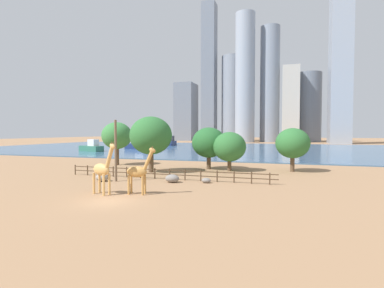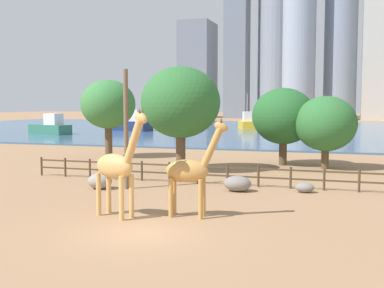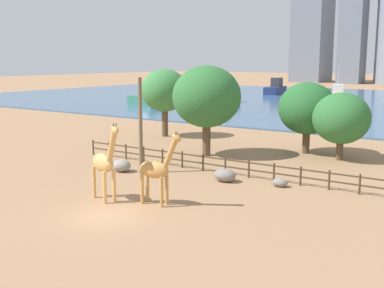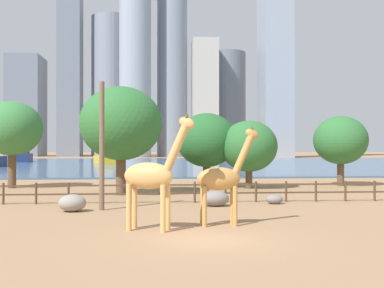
{
  "view_description": "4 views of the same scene",
  "coord_description": "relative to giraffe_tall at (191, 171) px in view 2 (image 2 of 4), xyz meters",
  "views": [
    {
      "loc": [
        13.81,
        -21.03,
        5.72
      ],
      "look_at": [
        1.98,
        16.2,
        4.1
      ],
      "focal_mm": 28.0,
      "sensor_mm": 36.0,
      "label": 1
    },
    {
      "loc": [
        7.57,
        -16.77,
        5.01
      ],
      "look_at": [
        -1.76,
        11.88,
        2.52
      ],
      "focal_mm": 45.0,
      "sensor_mm": 36.0,
      "label": 2
    },
    {
      "loc": [
        17.68,
        -17.94,
        8.28
      ],
      "look_at": [
        -1.73,
        10.97,
        2.19
      ],
      "focal_mm": 45.0,
      "sensor_mm": 36.0,
      "label": 3
    },
    {
      "loc": [
        -2.06,
        -17.78,
        3.48
      ],
      "look_at": [
        1.3,
        23.84,
        3.72
      ],
      "focal_mm": 45.0,
      "sensor_mm": 36.0,
      "label": 4
    }
  ],
  "objects": [
    {
      "name": "boulder_small",
      "position": [
        0.59,
        6.86,
        -1.63
      ],
      "size": [
        1.6,
        1.2,
        0.9
      ],
      "primitive_type": "ellipsoid",
      "color": "gray",
      "rests_on": "ground"
    },
    {
      "name": "skyline_tower_glass",
      "position": [
        -32.86,
        154.32,
        39.59
      ],
      "size": [
        8.1,
        8.93,
        83.33
      ],
      "primitive_type": "cube",
      "color": "slate",
      "rests_on": "ground"
    },
    {
      "name": "ground_plane",
      "position": [
        -0.98,
        76.73,
        -2.08
      ],
      "size": [
        400.0,
        400.0,
        0.0
      ],
      "primitive_type": "plane",
      "color": "#9E7551"
    },
    {
      "name": "skyline_tower_short",
      "position": [
        3.53,
        146.19,
        29.39
      ],
      "size": [
        10.48,
        10.48,
        62.94
      ],
      "primitive_type": "cylinder",
      "color": "gray",
      "rests_on": "ground"
    },
    {
      "name": "harbor_water",
      "position": [
        -0.98,
        73.73,
        -1.98
      ],
      "size": [
        180.0,
        86.0,
        0.2
      ],
      "primitive_type": "cube",
      "color": "#3D6084",
      "rests_on": "ground"
    },
    {
      "name": "tree_center_broad",
      "position": [
        4.92,
        18.54,
        1.43
      ],
      "size": [
        4.75,
        4.75,
        5.67
      ],
      "color": "brown",
      "rests_on": "ground"
    },
    {
      "name": "skyline_block_wide",
      "position": [
        -18.41,
        158.61,
        23.68
      ],
      "size": [
        14.89,
        14.89,
        51.53
      ],
      "primitive_type": "cylinder",
      "color": "gray",
      "rests_on": "ground"
    },
    {
      "name": "boat_barge",
      "position": [
        -31.4,
        86.56,
        -0.57
      ],
      "size": [
        4.22,
        9.09,
        3.86
      ],
      "rotation": [
        0.0,
        0.0,
        4.84
      ],
      "color": "navy",
      "rests_on": "harbor_water"
    },
    {
      "name": "enclosure_fence",
      "position": [
        -1.19,
        8.73,
        -1.33
      ],
      "size": [
        26.12,
        0.14,
        1.3
      ],
      "color": "#4C3826",
      "rests_on": "ground"
    },
    {
      "name": "giraffe_tall",
      "position": [
        0.0,
        0.0,
        0.0
      ],
      "size": [
        2.9,
        0.91,
        4.44
      ],
      "rotation": [
        0.0,
        0.0,
        0.07
      ],
      "color": "#C18C47",
      "rests_on": "ground"
    },
    {
      "name": "boat_tug",
      "position": [
        -31.59,
        60.3,
        -0.58
      ],
      "size": [
        9.17,
        4.81,
        7.85
      ],
      "rotation": [
        0.0,
        0.0,
        2.94
      ],
      "color": "navy",
      "rests_on": "harbor_water"
    },
    {
      "name": "tree_left_small",
      "position": [
        1.51,
        19.79,
        1.95
      ],
      "size": [
        5.13,
        5.13,
        6.36
      ],
      "color": "brown",
      "rests_on": "ground"
    },
    {
      "name": "utility_pole",
      "position": [
        -5.85,
        5.62,
        1.45
      ],
      "size": [
        0.28,
        0.28,
        7.06
      ],
      "primitive_type": "cylinder",
      "color": "brown",
      "rests_on": "ground"
    },
    {
      "name": "boulder_near_fence",
      "position": [
        -7.36,
        5.13,
        -1.62
      ],
      "size": [
        1.48,
        1.24,
        0.93
      ],
      "primitive_type": "ellipsoid",
      "color": "gray",
      "rests_on": "ground"
    },
    {
      "name": "giraffe_companion",
      "position": [
        -3.07,
        -1.04,
        0.21
      ],
      "size": [
        3.16,
        1.68,
        4.87
      ],
      "rotation": [
        0.0,
        0.0,
        5.92
      ],
      "color": "tan",
      "rests_on": "ground"
    },
    {
      "name": "tree_right_small",
      "position": [
        -5.37,
        13.92,
        3.06
      ],
      "size": [
        5.93,
        5.93,
        7.84
      ],
      "color": "brown",
      "rests_on": "ground"
    },
    {
      "name": "skyline_tower_needle",
      "position": [
        -49.65,
        159.82,
        16.2
      ],
      "size": [
        11.85,
        15.66,
        36.57
      ],
      "primitive_type": "cube",
      "color": "slate",
      "rests_on": "ground"
    },
    {
      "name": "boulder_by_pole",
      "position": [
        4.32,
        7.68,
        -1.8
      ],
      "size": [
        1.05,
        0.76,
        0.57
      ],
      "primitive_type": "ellipsoid",
      "color": "gray",
      "rests_on": "ground"
    },
    {
      "name": "boat_sailboat",
      "position": [
        -12.38,
        73.56,
        -0.72
      ],
      "size": [
        5.18,
        8.21,
        6.95
      ],
      "rotation": [
        0.0,
        0.0,
        1.91
      ],
      "color": "gold",
      "rests_on": "harbor_water"
    },
    {
      "name": "boat_ferry",
      "position": [
        -39.48,
        47.12,
        -0.74
      ],
      "size": [
        8.09,
        4.83,
        3.35
      ],
      "rotation": [
        0.0,
        0.0,
        2.85
      ],
      "color": "#337259",
      "rests_on": "harbor_water"
    },
    {
      "name": "skyline_block_left",
      "position": [
        14.59,
        143.07,
        18.03
      ],
      "size": [
        8.67,
        9.42,
        40.23
      ],
      "primitive_type": "cube",
      "color": "#B7B2A8",
      "rests_on": "ground"
    },
    {
      "name": "tree_right_tall",
      "position": [
        -14.92,
        20.56,
        2.91
      ],
      "size": [
        5.11,
        5.11,
        7.33
      ],
      "color": "brown",
      "rests_on": "ground"
    },
    {
      "name": "skyline_block_right",
      "position": [
        -9.09,
        138.88,
        32.39
      ],
      "size": [
        10.51,
        10.51,
        68.94
      ],
      "primitive_type": "cylinder",
      "color": "#939EAD",
      "rests_on": "ground"
    }
  ]
}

